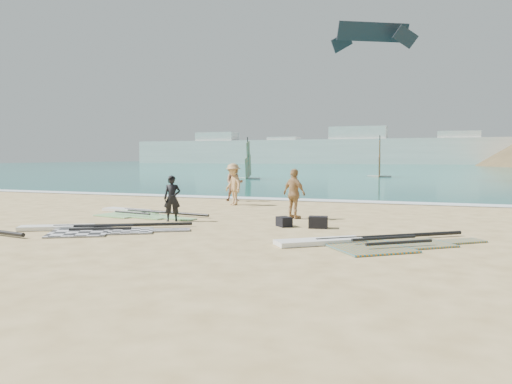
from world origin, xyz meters
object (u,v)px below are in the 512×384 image
(gear_bag_near, at_px, (318,222))
(beachgoer_left, at_px, (234,183))
(rig_green, at_px, (138,213))
(beachgoer_mid, at_px, (233,184))
(rig_orange, at_px, (367,243))
(beachgoer_back, at_px, (294,194))
(rig_grey, at_px, (89,229))
(person_wetsuit, at_px, (172,198))
(gear_bag_far, at_px, (284,222))

(gear_bag_near, xyz_separation_m, beachgoer_left, (-6.30, 8.04, 0.74))
(rig_green, relative_size, beachgoer_mid, 2.69)
(rig_orange, xyz_separation_m, beachgoer_back, (-3.26, 4.58, 0.86))
(rig_grey, bearing_deg, gear_bag_near, -4.23)
(beachgoer_left, bearing_deg, beachgoer_mid, -87.91)
(gear_bag_near, height_order, beachgoer_back, beachgoer_back)
(rig_grey, xyz_separation_m, beachgoer_mid, (0.88, 9.09, 0.93))
(gear_bag_near, relative_size, beachgoer_back, 0.32)
(rig_orange, bearing_deg, rig_green, 119.99)
(person_wetsuit, xyz_separation_m, beachgoer_mid, (-0.33, 6.19, 0.17))
(rig_orange, xyz_separation_m, beachgoer_left, (-8.17, 10.56, 0.88))
(rig_orange, height_order, beachgoer_back, beachgoer_back)
(rig_orange, relative_size, beachgoer_mid, 2.67)
(rig_green, distance_m, beachgoer_mid, 5.32)
(gear_bag_far, bearing_deg, beachgoer_mid, 125.75)
(rig_grey, height_order, beachgoer_back, beachgoer_back)
(person_wetsuit, xyz_separation_m, beachgoer_back, (3.79, 2.19, 0.11))
(rig_grey, xyz_separation_m, beachgoer_left, (0.09, 11.08, 0.88))
(rig_green, xyz_separation_m, beachgoer_mid, (2.01, 4.83, 0.93))
(gear_bag_far, bearing_deg, beachgoer_left, 122.66)
(rig_orange, distance_m, beachgoer_back, 5.68)
(gear_bag_near, bearing_deg, rig_grey, -154.58)
(rig_green, bearing_deg, person_wetsuit, -19.56)
(rig_green, distance_m, beachgoer_back, 6.25)
(rig_green, bearing_deg, rig_orange, -11.22)
(rig_green, relative_size, gear_bag_near, 8.96)
(rig_grey, height_order, rig_orange, rig_orange)
(rig_orange, bearing_deg, person_wetsuit, 123.01)
(rig_grey, height_order, beachgoer_mid, beachgoer_mid)
(beachgoer_back, bearing_deg, rig_green, 37.92)
(beachgoer_mid, xyz_separation_m, beachgoer_back, (4.12, -3.99, -0.06))
(rig_orange, relative_size, gear_bag_near, 8.88)
(gear_bag_far, distance_m, beachgoer_back, 2.25)
(person_wetsuit, distance_m, beachgoer_back, 4.38)
(beachgoer_mid, bearing_deg, gear_bag_far, -14.67)
(beachgoer_mid, bearing_deg, rig_grey, -55.94)
(rig_orange, bearing_deg, beachgoer_back, 87.13)
(rig_grey, bearing_deg, gear_bag_far, -0.06)
(rig_grey, distance_m, beachgoer_back, 7.19)
(rig_orange, xyz_separation_m, gear_bag_far, (-2.98, 2.47, 0.11))
(beachgoer_left, bearing_deg, rig_grey, -110.07)
(beachgoer_back, bearing_deg, rig_grey, 75.70)
(beachgoer_mid, bearing_deg, gear_bag_near, -8.15)
(rig_grey, xyz_separation_m, gear_bag_near, (6.38, 3.03, 0.14))
(beachgoer_left, bearing_deg, rig_orange, -71.90)
(person_wetsuit, distance_m, beachgoer_mid, 6.20)
(gear_bag_far, xyz_separation_m, beachgoer_mid, (-4.39, 6.10, 0.82))
(gear_bag_far, bearing_deg, gear_bag_near, 2.18)
(person_wetsuit, relative_size, beachgoer_back, 0.88)
(rig_orange, relative_size, person_wetsuit, 3.24)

